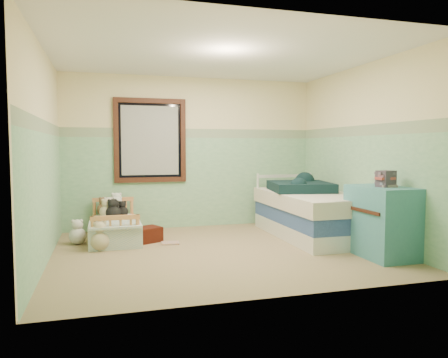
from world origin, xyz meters
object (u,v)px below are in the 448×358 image
object	(u,v)px
plush_floor_cream	(78,236)
twin_bed_frame	(312,229)
red_pillow	(148,234)
dresser	(381,222)
floor_book	(170,243)
plush_floor_tan	(100,241)
toddler_bed_frame	(115,234)

from	to	relation	value
plush_floor_cream	twin_bed_frame	bearing A→B (deg)	-7.32
plush_floor_cream	red_pillow	world-z (taller)	plush_floor_cream
dresser	floor_book	size ratio (longest dim) A/B	3.57
plush_floor_tan	floor_book	bearing A→B (deg)	7.77
plush_floor_cream	floor_book	world-z (taller)	plush_floor_cream
plush_floor_tan	red_pillow	bearing A→B (deg)	28.82
plush_floor_tan	red_pillow	xyz separation A→B (m)	(0.65, 0.36, -0.03)
plush_floor_cream	floor_book	xyz separation A→B (m)	(1.24, -0.34, -0.11)
dresser	red_pillow	size ratio (longest dim) A/B	2.57
plush_floor_cream	plush_floor_tan	world-z (taller)	plush_floor_tan
toddler_bed_frame	red_pillow	distance (m)	0.52
dresser	red_pillow	world-z (taller)	dresser
plush_floor_tan	floor_book	world-z (taller)	plush_floor_tan
plush_floor_cream	plush_floor_tan	size ratio (longest dim) A/B	0.89
toddler_bed_frame	floor_book	world-z (taller)	toddler_bed_frame
twin_bed_frame	red_pillow	size ratio (longest dim) A/B	6.20
floor_book	red_pillow	bearing A→B (deg)	146.36
plush_floor_cream	dresser	distance (m)	4.02
plush_floor_tan	twin_bed_frame	world-z (taller)	plush_floor_tan
dresser	red_pillow	distance (m)	3.14
toddler_bed_frame	red_pillow	xyz separation A→B (m)	(0.45, -0.25, 0.02)
dresser	twin_bed_frame	bearing A→B (deg)	101.94
plush_floor_tan	twin_bed_frame	bearing A→B (deg)	0.62
toddler_bed_frame	twin_bed_frame	world-z (taller)	twin_bed_frame
red_pillow	floor_book	bearing A→B (deg)	-38.96
toddler_bed_frame	plush_floor_cream	xyz separation A→B (m)	(-0.50, -0.14, 0.04)
dresser	red_pillow	xyz separation A→B (m)	(-2.67, 1.61, -0.33)
toddler_bed_frame	twin_bed_frame	size ratio (longest dim) A/B	0.61
toddler_bed_frame	twin_bed_frame	xyz separation A→B (m)	(2.85, -0.57, 0.03)
plush_floor_tan	dresser	xyz separation A→B (m)	(3.32, -1.25, 0.30)
dresser	floor_book	distance (m)	2.79
plush_floor_tan	dresser	size ratio (longest dim) A/B	0.30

